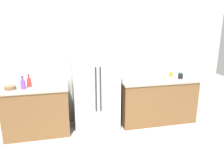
{
  "coord_description": "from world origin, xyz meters",
  "views": [
    {
      "loc": [
        -0.79,
        -2.61,
        1.97
      ],
      "look_at": [
        -0.08,
        0.39,
        1.12
      ],
      "focal_mm": 34.99,
      "sensor_mm": 36.0,
      "label": 1
    }
  ],
  "objects_px": {
    "bottle_a": "(23,84)",
    "bowl_a": "(10,88)",
    "refrigerator": "(95,84)",
    "cup_b": "(171,74)",
    "toaster": "(156,75)",
    "cup_c": "(29,82)",
    "cup_d": "(180,75)",
    "rice_cooker": "(140,74)",
    "bottle_b": "(29,82)",
    "cup_a": "(180,76)"
  },
  "relations": [
    {
      "from": "cup_c",
      "to": "toaster",
      "type": "bearing_deg",
      "value": -2.91
    },
    {
      "from": "refrigerator",
      "to": "cup_c",
      "type": "relative_size",
      "value": 21.5
    },
    {
      "from": "refrigerator",
      "to": "cup_d",
      "type": "xyz_separation_m",
      "value": [
        1.8,
        0.08,
        0.07
      ]
    },
    {
      "from": "cup_a",
      "to": "cup_c",
      "type": "xyz_separation_m",
      "value": [
        -2.93,
        0.23,
        -0.01
      ]
    },
    {
      "from": "cup_a",
      "to": "cup_d",
      "type": "bearing_deg",
      "value": 63.3
    },
    {
      "from": "bottle_b",
      "to": "cup_d",
      "type": "height_order",
      "value": "bottle_b"
    },
    {
      "from": "refrigerator",
      "to": "toaster",
      "type": "relative_size",
      "value": 8.25
    },
    {
      "from": "refrigerator",
      "to": "cup_c",
      "type": "bearing_deg",
      "value": 170.43
    },
    {
      "from": "rice_cooker",
      "to": "bottle_b",
      "type": "distance_m",
      "value": 2.03
    },
    {
      "from": "bottle_b",
      "to": "cup_b",
      "type": "height_order",
      "value": "bottle_b"
    },
    {
      "from": "refrigerator",
      "to": "rice_cooker",
      "type": "relative_size",
      "value": 5.72
    },
    {
      "from": "cup_b",
      "to": "cup_c",
      "type": "distance_m",
      "value": 2.83
    },
    {
      "from": "rice_cooker",
      "to": "bottle_a",
      "type": "distance_m",
      "value": 2.11
    },
    {
      "from": "refrigerator",
      "to": "cup_a",
      "type": "bearing_deg",
      "value": -1.02
    },
    {
      "from": "cup_b",
      "to": "cup_d",
      "type": "relative_size",
      "value": 0.91
    },
    {
      "from": "cup_c",
      "to": "cup_d",
      "type": "xyz_separation_m",
      "value": [
        2.99,
        -0.12,
        0.01
      ]
    },
    {
      "from": "bottle_a",
      "to": "bowl_a",
      "type": "relative_size",
      "value": 1.17
    },
    {
      "from": "cup_b",
      "to": "bowl_a",
      "type": "relative_size",
      "value": 0.51
    },
    {
      "from": "cup_b",
      "to": "cup_d",
      "type": "height_order",
      "value": "cup_d"
    },
    {
      "from": "toaster",
      "to": "bottle_b",
      "type": "distance_m",
      "value": 2.43
    },
    {
      "from": "rice_cooker",
      "to": "cup_c",
      "type": "relative_size",
      "value": 3.76
    },
    {
      "from": "refrigerator",
      "to": "rice_cooker",
      "type": "xyz_separation_m",
      "value": [
        0.86,
        -0.04,
        0.17
      ]
    },
    {
      "from": "toaster",
      "to": "refrigerator",
      "type": "bearing_deg",
      "value": -176.58
    },
    {
      "from": "refrigerator",
      "to": "cup_a",
      "type": "distance_m",
      "value": 1.75
    },
    {
      "from": "bottle_a",
      "to": "bottle_b",
      "type": "relative_size",
      "value": 1.0
    },
    {
      "from": "refrigerator",
      "to": "cup_d",
      "type": "height_order",
      "value": "refrigerator"
    },
    {
      "from": "toaster",
      "to": "bowl_a",
      "type": "distance_m",
      "value": 2.73
    },
    {
      "from": "toaster",
      "to": "bottle_a",
      "type": "xyz_separation_m",
      "value": [
        -2.51,
        -0.14,
        0.0
      ]
    },
    {
      "from": "rice_cooker",
      "to": "cup_c",
      "type": "distance_m",
      "value": 2.06
    },
    {
      "from": "bottle_b",
      "to": "bowl_a",
      "type": "height_order",
      "value": "bottle_b"
    },
    {
      "from": "bottle_a",
      "to": "cup_d",
      "type": "relative_size",
      "value": 2.08
    },
    {
      "from": "cup_b",
      "to": "cup_c",
      "type": "relative_size",
      "value": 1.18
    },
    {
      "from": "rice_cooker",
      "to": "cup_d",
      "type": "bearing_deg",
      "value": 7.39
    },
    {
      "from": "bottle_b",
      "to": "cup_a",
      "type": "distance_m",
      "value": 2.91
    },
    {
      "from": "cup_a",
      "to": "cup_b",
      "type": "distance_m",
      "value": 0.23
    },
    {
      "from": "bottle_a",
      "to": "bowl_a",
      "type": "height_order",
      "value": "bottle_a"
    },
    {
      "from": "bottle_b",
      "to": "cup_c",
      "type": "xyz_separation_m",
      "value": [
        -0.02,
        0.13,
        -0.04
      ]
    },
    {
      "from": "toaster",
      "to": "rice_cooker",
      "type": "distance_m",
      "value": 0.43
    },
    {
      "from": "cup_b",
      "to": "cup_c",
      "type": "xyz_separation_m",
      "value": [
        -2.83,
        0.02,
        -0.01
      ]
    },
    {
      "from": "cup_b",
      "to": "bottle_b",
      "type": "bearing_deg",
      "value": -177.71
    },
    {
      "from": "refrigerator",
      "to": "cup_b",
      "type": "xyz_separation_m",
      "value": [
        1.64,
        0.18,
        0.07
      ]
    },
    {
      "from": "toaster",
      "to": "cup_d",
      "type": "height_order",
      "value": "toaster"
    },
    {
      "from": "bottle_b",
      "to": "cup_d",
      "type": "distance_m",
      "value": 2.97
    },
    {
      "from": "refrigerator",
      "to": "cup_b",
      "type": "distance_m",
      "value": 1.65
    },
    {
      "from": "bottle_a",
      "to": "cup_b",
      "type": "distance_m",
      "value": 2.9
    },
    {
      "from": "bottle_a",
      "to": "bowl_a",
      "type": "xyz_separation_m",
      "value": [
        -0.21,
        0.03,
        -0.05
      ]
    },
    {
      "from": "cup_a",
      "to": "refrigerator",
      "type": "bearing_deg",
      "value": 178.98
    },
    {
      "from": "cup_a",
      "to": "cup_d",
      "type": "height_order",
      "value": "cup_d"
    },
    {
      "from": "bottle_b",
      "to": "cup_a",
      "type": "relative_size",
      "value": 2.16
    },
    {
      "from": "bowl_a",
      "to": "refrigerator",
      "type": "bearing_deg",
      "value": 1.57
    }
  ]
}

